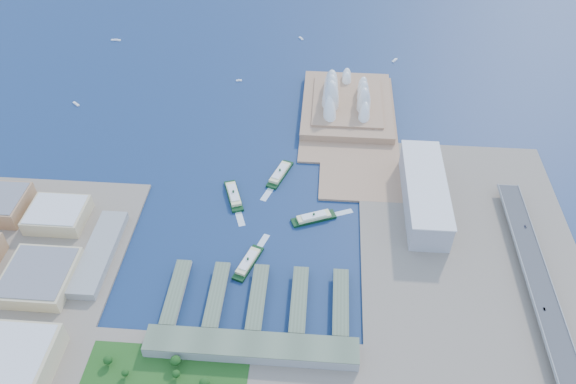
# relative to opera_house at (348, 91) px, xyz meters

# --- Properties ---
(ground) EXTENTS (3000.00, 3000.00, 0.00)m
(ground) POSITION_rel_opera_house_xyz_m (-105.00, -280.00, -32.00)
(ground) COLOR #0E2142
(ground) RESTS_ON ground
(east_land) EXTENTS (240.00, 500.00, 3.00)m
(east_land) POSITION_rel_opera_house_xyz_m (135.00, -330.00, -30.50)
(east_land) COLOR gray
(east_land) RESTS_ON ground
(peninsula) EXTENTS (135.00, 220.00, 3.00)m
(peninsula) POSITION_rel_opera_house_xyz_m (2.50, -20.00, -30.50)
(peninsula) COLOR #A07857
(peninsula) RESTS_ON ground
(opera_house) EXTENTS (134.00, 180.00, 58.00)m
(opera_house) POSITION_rel_opera_house_xyz_m (0.00, 0.00, 0.00)
(opera_house) COLOR white
(opera_house) RESTS_ON peninsula
(toaster_building) EXTENTS (45.00, 155.00, 35.00)m
(toaster_building) POSITION_rel_opera_house_xyz_m (90.00, -200.00, -11.50)
(toaster_building) COLOR #98989D
(toaster_building) RESTS_ON east_land
(expressway) EXTENTS (26.00, 340.00, 11.85)m
(expressway) POSITION_rel_opera_house_xyz_m (195.00, -340.00, -23.07)
(expressway) COLOR gray
(expressway) RESTS_ON east_land
(west_buildings) EXTENTS (200.00, 280.00, 27.00)m
(west_buildings) POSITION_rel_opera_house_xyz_m (-355.00, -350.00, -15.50)
(west_buildings) COLOR #A37751
(west_buildings) RESTS_ON west_land
(ferry_wharves) EXTENTS (184.00, 90.00, 9.30)m
(ferry_wharves) POSITION_rel_opera_house_xyz_m (-91.00, -355.00, -27.35)
(ferry_wharves) COLOR #526048
(ferry_wharves) RESTS_ON ground
(terminal_building) EXTENTS (200.00, 28.00, 12.00)m
(terminal_building) POSITION_rel_opera_house_xyz_m (-90.00, -415.00, -23.00)
(terminal_building) COLOR gray
(terminal_building) RESTS_ON south_land
(ferry_a) EXTENTS (31.90, 57.31, 10.54)m
(ferry_a) POSITION_rel_opera_house_xyz_m (-138.76, -201.54, -26.73)
(ferry_a) COLOR black
(ferry_a) RESTS_ON ground
(ferry_b) EXTENTS (31.84, 57.33, 10.55)m
(ferry_b) POSITION_rel_opera_house_xyz_m (-85.55, -156.70, -26.73)
(ferry_b) COLOR black
(ferry_b) RESTS_ON ground
(ferry_c) EXTENTS (29.85, 53.58, 9.86)m
(ferry_c) POSITION_rel_opera_house_xyz_m (-107.26, -306.99, -27.07)
(ferry_c) COLOR black
(ferry_c) RESTS_ON ground
(ferry_d) EXTENTS (54.26, 32.68, 10.04)m
(ferry_d) POSITION_rel_opera_house_xyz_m (-39.19, -233.06, -26.98)
(ferry_d) COLOR black
(ferry_d) RESTS_ON ground
(boat_a) EXTENTS (13.07, 11.58, 2.70)m
(boat_a) POSITION_rel_opera_house_xyz_m (-404.40, -16.58, -30.65)
(boat_a) COLOR white
(boat_a) RESTS_ON ground
(boat_b) EXTENTS (9.54, 4.80, 2.46)m
(boat_b) POSITION_rel_opera_house_xyz_m (-170.31, 68.30, -30.77)
(boat_b) COLOR white
(boat_b) RESTS_ON ground
(boat_c) EXTENTS (10.08, 13.62, 3.03)m
(boat_c) POSITION_rel_opera_house_xyz_m (80.39, 151.41, -30.49)
(boat_c) COLOR white
(boat_c) RESTS_ON ground
(boat_d) EXTENTS (17.01, 3.79, 2.87)m
(boat_d) POSITION_rel_opera_house_xyz_m (-406.03, 186.58, -30.57)
(boat_d) COLOR white
(boat_d) RESTS_ON ground
(boat_e) EXTENTS (8.86, 11.06, 2.68)m
(boat_e) POSITION_rel_opera_house_xyz_m (-80.26, 217.86, -30.66)
(boat_e) COLOR white
(boat_e) RESTS_ON ground
(car_b) EXTENTS (1.28, 3.68, 1.21)m
(car_b) POSITION_rel_opera_house_xyz_m (191.00, -354.64, -16.54)
(car_b) COLOR slate
(car_b) RESTS_ON expressway
(car_c) EXTENTS (1.82, 4.47, 1.30)m
(car_c) POSITION_rel_opera_house_xyz_m (199.00, -242.08, -16.50)
(car_c) COLOR slate
(car_c) RESTS_ON expressway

